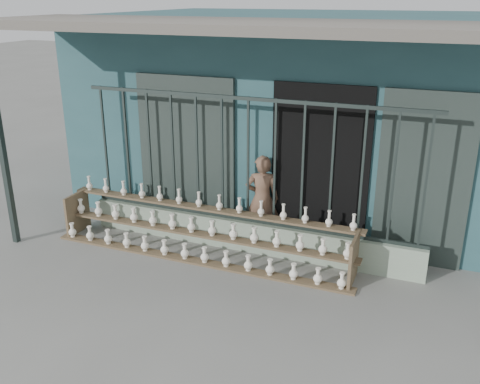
% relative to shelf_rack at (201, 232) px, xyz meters
% --- Properties ---
extents(ground, '(60.00, 60.00, 0.00)m').
position_rel_shelf_rack_xyz_m(ground, '(0.54, -0.88, -0.36)').
color(ground, slate).
extents(workshop_building, '(7.40, 6.60, 3.21)m').
position_rel_shelf_rack_xyz_m(workshop_building, '(0.55, 3.35, 1.26)').
color(workshop_building, '#284F54').
rests_on(workshop_building, ground).
extents(parapet_wall, '(5.00, 0.20, 0.45)m').
position_rel_shelf_rack_xyz_m(parapet_wall, '(0.54, 0.42, -0.14)').
color(parapet_wall, '#91A58D').
rests_on(parapet_wall, ground).
extents(security_fence, '(5.00, 0.04, 1.80)m').
position_rel_shelf_rack_xyz_m(security_fence, '(0.54, 0.42, 0.98)').
color(security_fence, '#283330').
rests_on(security_fence, parapet_wall).
extents(shelf_rack, '(4.50, 0.68, 0.85)m').
position_rel_shelf_rack_xyz_m(shelf_rack, '(0.00, 0.00, 0.00)').
color(shelf_rack, brown).
rests_on(shelf_rack, ground).
extents(elderly_woman, '(0.57, 0.46, 1.35)m').
position_rel_shelf_rack_xyz_m(elderly_woman, '(0.64, 0.76, 0.31)').
color(elderly_woman, brown).
rests_on(elderly_woman, ground).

